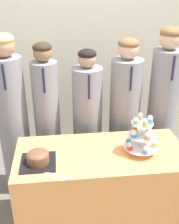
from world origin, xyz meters
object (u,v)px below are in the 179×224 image
Objects in this scene: student_0 at (13,121)px; student_4 at (161,112)px; student_1 at (48,123)px; student_3 at (124,119)px; round_cake at (38,157)px; cupcake_stand at (141,135)px; student_2 at (87,125)px; cake_knife at (53,175)px.

student_4 is (1.44, 0.00, 0.02)m from student_0.
student_3 reaches higher than student_1.
round_cake is at bearing -141.27° from student_3.
student_3 reaches higher than round_cake.
round_cake is at bearing -175.66° from cupcake_stand.
round_cake is 0.18× the size of student_1.
student_4 is at bearing 0.00° from student_0.
student_0 is at bearing 151.10° from cupcake_stand.
cupcake_stand is 1.21m from student_0.
student_2 is at bearing -0.00° from student_0.
student_3 reaches higher than student_2.
student_1 is at bearing 120.93° from cake_knife.
student_2 is (-0.36, 0.58, -0.21)m from cupcake_stand.
round_cake is at bearing -94.91° from student_1.
round_cake is at bearing -151.26° from student_4.
student_1 is 0.99× the size of student_3.
cupcake_stand is (0.79, 0.06, 0.11)m from round_cake.
student_1 reaches higher than cupcake_stand.
student_0 is 1.44m from student_4.
student_0 is 1.11× the size of student_2.
cake_knife is at bearing -54.86° from round_cake.
student_1 is 1.05× the size of student_2.
student_0 is 0.71m from student_2.
student_4 reaches higher than student_1.
student_0 is at bearing 141.99° from cake_knife.
student_3 is at bearing 38.73° from round_cake.
student_1 is 0.39m from student_2.
cupcake_stand is 0.72m from student_2.
student_3 is 0.38m from student_4.
round_cake is at bearing -67.72° from student_0.
student_4 is (0.38, 0.58, -0.11)m from cupcake_stand.
student_1 is at bearing -180.00° from student_4.
student_4 is at bearing 0.00° from student_3.
student_4 is at bearing 28.74° from round_cake.
student_2 is 0.94× the size of student_3.
cupcake_stand is 0.21× the size of student_3.
round_cake is 0.17× the size of student_3.
round_cake is at bearing -124.23° from student_2.
round_cake is 0.65m from student_1.
cake_knife is at bearing -85.99° from student_1.
round_cake is 0.70m from student_0.
student_3 is at bearing 0.00° from student_2.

